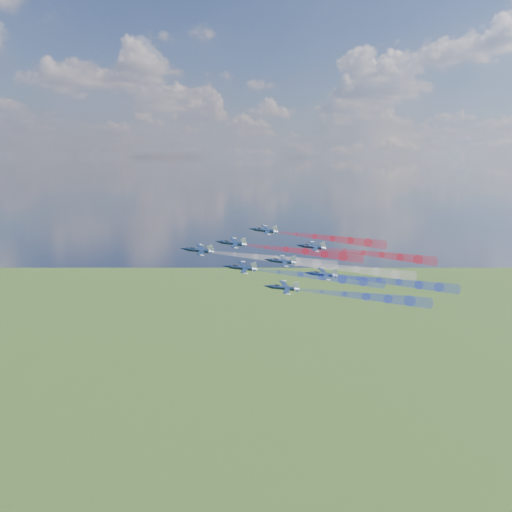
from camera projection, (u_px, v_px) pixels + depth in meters
jet_lead at (198, 250)px, 178.45m from camera, size 13.25×12.67×6.19m
trail_lead at (276, 259)px, 182.41m from camera, size 35.77×21.56×9.48m
jet_inner_left at (241, 268)px, 170.61m from camera, size 13.25×12.67×6.19m
trail_inner_left at (322, 277)px, 174.57m from camera, size 35.77×21.56×9.48m
jet_inner_right at (232, 243)px, 187.87m from camera, size 13.25×12.67×6.19m
trail_inner_right at (305, 252)px, 191.84m from camera, size 35.77×21.56×9.48m
jet_outer_left at (283, 288)px, 162.11m from camera, size 13.25×12.67×6.19m
trail_outer_left at (366, 296)px, 166.07m from camera, size 35.77×21.56×9.48m
jet_center_third at (281, 261)px, 180.30m from camera, size 13.25×12.67×6.19m
trail_center_third at (356, 270)px, 184.26m from camera, size 35.77×21.56×9.48m
jet_outer_right at (264, 230)px, 200.35m from camera, size 13.25×12.67×6.19m
trail_outer_right at (333, 239)px, 204.32m from camera, size 35.77×21.56×9.48m
jet_rear_left at (322, 274)px, 174.35m from camera, size 13.25×12.67×6.19m
trail_rear_left at (399, 283)px, 178.31m from camera, size 35.77×21.56×9.48m
jet_rear_right at (312, 247)px, 193.17m from camera, size 13.25×12.67×6.19m
trail_rear_right at (382, 255)px, 197.13m from camera, size 35.77×21.56×9.48m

